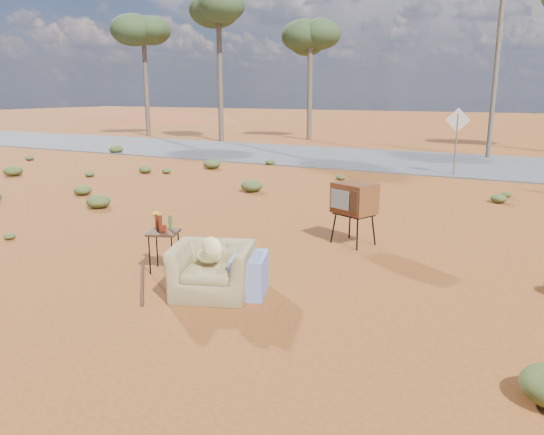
% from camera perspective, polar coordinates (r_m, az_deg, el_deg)
% --- Properties ---
extents(ground, '(140.00, 140.00, 0.00)m').
position_cam_1_polar(ground, '(7.79, -6.57, -6.93)').
color(ground, '#944C1D').
rests_on(ground, ground).
extents(highway, '(140.00, 7.00, 0.04)m').
position_cam_1_polar(highway, '(21.60, 16.22, 5.76)').
color(highway, '#565659').
rests_on(highway, ground).
extents(dirt_mound, '(26.00, 18.00, 2.00)m').
position_cam_1_polar(dirt_mound, '(52.67, -13.29, 10.12)').
color(dirt_mound, brown).
rests_on(dirt_mound, ground).
extents(armchair, '(1.37, 1.16, 0.93)m').
position_cam_1_polar(armchair, '(7.20, -5.72, -4.99)').
color(armchair, olive).
rests_on(armchair, ground).
extents(tv_unit, '(0.85, 0.77, 1.12)m').
position_cam_1_polar(tv_unit, '(9.54, 8.83, 1.95)').
color(tv_unit, black).
rests_on(tv_unit, ground).
extents(side_table, '(0.56, 0.56, 0.89)m').
position_cam_1_polar(side_table, '(8.23, -11.76, -1.27)').
color(side_table, '#382214').
rests_on(side_table, ground).
extents(rusty_bar, '(1.08, 1.27, 0.04)m').
position_cam_1_polar(rusty_bar, '(7.86, -13.78, -6.90)').
color(rusty_bar, '#492013').
rests_on(rusty_bar, ground).
extents(road_sign, '(0.78, 0.06, 2.19)m').
position_cam_1_polar(road_sign, '(18.27, 19.28, 8.92)').
color(road_sign, brown).
rests_on(road_sign, ground).
extents(eucalyptus_far_left, '(3.20, 3.20, 7.10)m').
position_cam_1_polar(eucalyptus_far_left, '(34.32, -13.66, 18.47)').
color(eucalyptus_far_left, brown).
rests_on(eucalyptus_far_left, ground).
extents(eucalyptus_left, '(3.20, 3.20, 8.10)m').
position_cam_1_polar(eucalyptus_left, '(30.08, -5.78, 21.41)').
color(eucalyptus_left, brown).
rests_on(eucalyptus_left, ground).
extents(eucalyptus_near_left, '(3.20, 3.20, 6.60)m').
position_cam_1_polar(eucalyptus_near_left, '(30.67, 4.17, 18.52)').
color(eucalyptus_near_left, brown).
rests_on(eucalyptus_near_left, ground).
extents(utility_pole_center, '(1.40, 0.20, 8.00)m').
position_cam_1_polar(utility_pole_center, '(23.68, 23.09, 15.89)').
color(utility_pole_center, brown).
rests_on(utility_pole_center, ground).
extents(scrub_patch, '(17.49, 8.07, 0.33)m').
position_cam_1_polar(scrub_patch, '(11.84, 1.97, 0.92)').
color(scrub_patch, '#475826').
rests_on(scrub_patch, ground).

